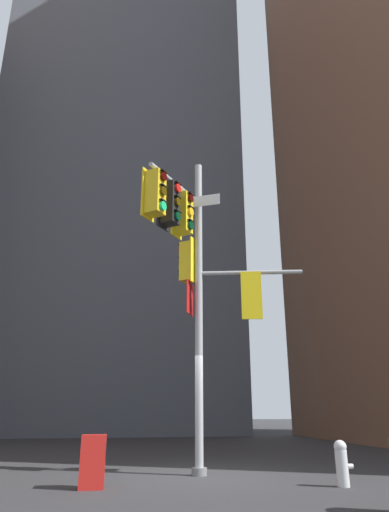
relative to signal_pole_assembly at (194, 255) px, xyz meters
name	(u,v)px	position (x,y,z in m)	size (l,w,h in m)	color
ground	(199,476)	(0.20, 0.49, -4.76)	(120.00, 120.00, 0.00)	#2D2D30
building_mid_block	(120,198)	(-2.05, 22.50, 12.12)	(15.35, 15.35, 33.77)	#4C5460
signal_pole_assembly	(194,255)	(0.00, 0.00, 0.00)	(3.97, 2.25, 7.44)	#9EA0A3
fire_hydrant	(342,462)	(2.53, -1.41, -4.35)	(0.33, 0.23, 0.79)	silver
newspaper_box	(93,461)	(-1.98, -0.89, -4.31)	(0.45, 0.36, 0.90)	red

